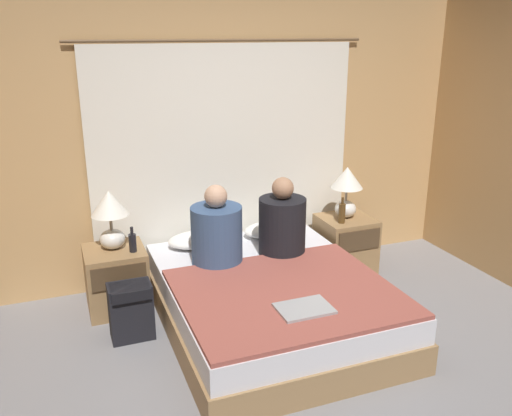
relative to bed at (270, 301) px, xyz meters
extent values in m
plane|color=gray|center=(0.00, -0.82, -0.20)|extent=(16.00, 16.00, 0.00)
cube|color=tan|center=(0.00, 1.10, 1.05)|extent=(4.59, 0.06, 2.50)
cube|color=white|center=(0.00, 1.04, 0.83)|extent=(2.34, 0.02, 2.05)
cylinder|color=brown|center=(0.00, 1.04, 1.87)|extent=(2.54, 0.02, 0.02)
cube|color=#99754C|center=(0.00, 0.00, -0.09)|extent=(1.54, 1.97, 0.22)
cube|color=silver|center=(0.00, 0.00, 0.11)|extent=(1.50, 1.93, 0.18)
cube|color=#937047|center=(-1.05, 0.69, 0.06)|extent=(0.47, 0.46, 0.51)
cube|color=#4C3823|center=(-1.05, 0.46, 0.18)|extent=(0.41, 0.02, 0.18)
cube|color=#937047|center=(1.05, 0.69, 0.06)|extent=(0.47, 0.46, 0.51)
cube|color=#4C3823|center=(1.05, 0.46, 0.18)|extent=(0.41, 0.02, 0.18)
ellipsoid|color=silver|center=(-1.05, 0.73, 0.39)|extent=(0.20, 0.20, 0.16)
cylinder|color=#B2A893|center=(-1.05, 0.73, 0.53)|extent=(0.02, 0.02, 0.12)
cone|color=white|center=(-1.05, 0.73, 0.69)|extent=(0.29, 0.29, 0.20)
ellipsoid|color=silver|center=(1.05, 0.73, 0.39)|extent=(0.20, 0.20, 0.16)
cylinder|color=#B2A893|center=(1.05, 0.73, 0.53)|extent=(0.02, 0.02, 0.12)
cone|color=white|center=(1.05, 0.73, 0.69)|extent=(0.29, 0.29, 0.20)
ellipsoid|color=white|center=(-0.34, 0.78, 0.26)|extent=(0.51, 0.33, 0.12)
ellipsoid|color=white|center=(0.34, 0.78, 0.26)|extent=(0.51, 0.33, 0.12)
cube|color=#994C42|center=(0.00, -0.31, 0.22)|extent=(1.48, 1.29, 0.03)
cylinder|color=#38517A|center=(-0.29, 0.38, 0.44)|extent=(0.40, 0.40, 0.46)
sphere|color=tan|center=(-0.29, 0.38, 0.76)|extent=(0.18, 0.18, 0.18)
cylinder|color=black|center=(0.26, 0.38, 0.44)|extent=(0.38, 0.38, 0.47)
sphere|color=#A87A5B|center=(0.26, 0.38, 0.76)|extent=(0.18, 0.18, 0.18)
cylinder|color=black|center=(-0.91, 0.60, 0.38)|extent=(0.06, 0.06, 0.14)
cylinder|color=black|center=(-0.91, 0.60, 0.48)|extent=(0.02, 0.02, 0.06)
cylinder|color=#513819|center=(0.94, 0.60, 0.40)|extent=(0.06, 0.06, 0.18)
cylinder|color=#513819|center=(0.94, 0.60, 0.52)|extent=(0.02, 0.02, 0.06)
cube|color=#9EA0A5|center=(-0.01, -0.59, 0.24)|extent=(0.35, 0.25, 0.02)
cube|color=black|center=(-1.01, 0.20, 0.01)|extent=(0.31, 0.20, 0.43)
cube|color=black|center=(-1.01, 0.18, 0.19)|extent=(0.28, 0.21, 0.08)
camera|label=1|loc=(-1.41, -3.39, 1.96)|focal=38.00mm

